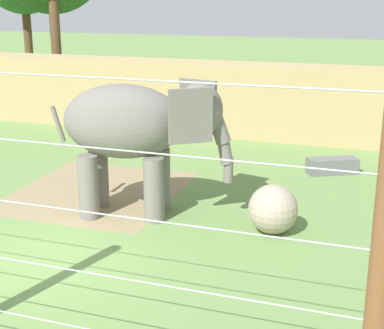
% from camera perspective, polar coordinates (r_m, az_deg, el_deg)
% --- Properties ---
extents(ground_plane, '(120.00, 120.00, 0.00)m').
position_cam_1_polar(ground_plane, '(11.29, -14.64, -9.22)').
color(ground_plane, '#6B8E4C').
extents(dirt_patch, '(4.12, 4.60, 0.01)m').
position_cam_1_polar(dirt_patch, '(14.78, -9.39, -2.65)').
color(dirt_patch, '#937F5B').
rests_on(dirt_patch, ground).
extents(embankment_wall, '(36.00, 1.80, 2.50)m').
position_cam_1_polar(embankment_wall, '(20.72, 2.29, 6.65)').
color(embankment_wall, tan).
rests_on(embankment_wall, ground).
extents(elephant, '(4.03, 2.05, 3.03)m').
position_cam_1_polar(elephant, '(12.62, -5.46, 3.65)').
color(elephant, slate).
rests_on(elephant, ground).
extents(enrichment_ball, '(1.04, 1.04, 1.04)m').
position_cam_1_polar(enrichment_ball, '(12.07, 8.07, -4.42)').
color(enrichment_ball, tan).
rests_on(enrichment_ball, ground).
extents(feed_trough, '(1.47, 1.10, 0.44)m').
position_cam_1_polar(feed_trough, '(16.45, 13.80, -0.13)').
color(feed_trough, slate).
rests_on(feed_trough, ground).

